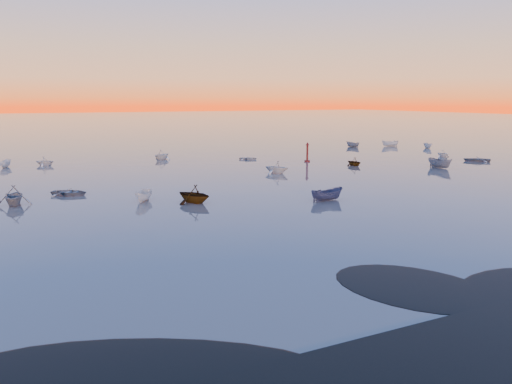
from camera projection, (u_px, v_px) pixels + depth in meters
ground at (121, 146)px, 117.97m from camera, size 600.00×600.00×0.00m
mud_lobes at (470, 290)px, 28.81m from camera, size 140.00×6.00×0.07m
moored_fleet at (182, 171)px, 76.48m from camera, size 124.00×58.00×1.20m
boat_near_left at (70, 195)px, 57.41m from camera, size 3.72×4.38×1.03m
boat_near_center at (327, 200)px, 54.32m from camera, size 1.83×3.98×1.35m
boat_near_right at (277, 173)px, 74.32m from camera, size 4.32×3.65×1.39m
channel_marker at (307, 154)px, 87.54m from camera, size 1.00×1.00×3.55m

